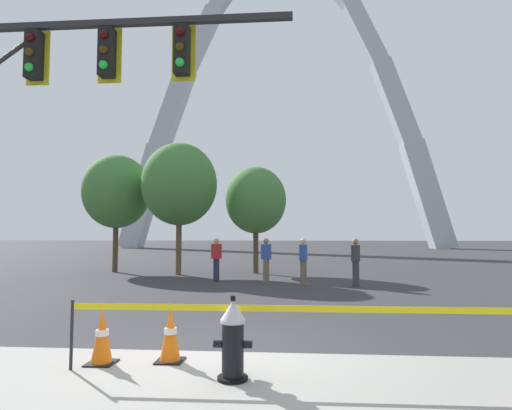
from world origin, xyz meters
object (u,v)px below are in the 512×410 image
at_px(traffic_signal_gantry, 11,90).
at_px(pedestrian_walking_left, 303,261).
at_px(fire_hydrant, 233,340).
at_px(pedestrian_near_trees, 216,259).
at_px(pedestrian_standing_center, 266,260).
at_px(pedestrian_walking_right, 356,262).
at_px(traffic_cone_by_hydrant, 170,335).
at_px(monument_arch, 282,112).
at_px(traffic_cone_mid_sidewalk, 102,337).

distance_m(traffic_signal_gantry, pedestrian_walking_left, 10.02).
distance_m(fire_hydrant, pedestrian_near_trees, 10.78).
xyz_separation_m(pedestrian_walking_left, pedestrian_near_trees, (-3.16, 0.83, 0.00)).
xyz_separation_m(pedestrian_standing_center, pedestrian_walking_right, (3.02, -0.96, 0.00)).
bearing_deg(pedestrian_near_trees, pedestrian_standing_center, -9.19).
bearing_deg(traffic_signal_gantry, pedestrian_near_trees, 73.69).
relative_size(pedestrian_walking_left, pedestrian_walking_right, 1.00).
distance_m(traffic_cone_by_hydrant, pedestrian_walking_left, 9.34).
height_order(traffic_signal_gantry, pedestrian_near_trees, traffic_signal_gantry).
bearing_deg(pedestrian_walking_right, monument_arch, 94.40).
xyz_separation_m(pedestrian_walking_right, pedestrian_near_trees, (-4.87, 1.26, 0.00)).
bearing_deg(monument_arch, pedestrian_walking_left, -87.97).
bearing_deg(fire_hydrant, traffic_cone_mid_sidewalk, 165.12).
xyz_separation_m(traffic_cone_mid_sidewalk, pedestrian_walking_left, (2.95, 9.27, 0.46)).
height_order(pedestrian_walking_left, pedestrian_standing_center, same).
bearing_deg(traffic_cone_mid_sidewalk, traffic_cone_by_hydrant, 10.96).
relative_size(fire_hydrant, traffic_cone_mid_sidewalk, 1.36).
distance_m(monument_arch, pedestrian_walking_left, 43.78).
bearing_deg(pedestrian_near_trees, pedestrian_walking_right, -14.45).
relative_size(pedestrian_standing_center, pedestrian_near_trees, 1.00).
relative_size(traffic_signal_gantry, pedestrian_walking_left, 4.92).
xyz_separation_m(traffic_signal_gantry, pedestrian_walking_left, (5.60, 7.49, -3.59)).
bearing_deg(traffic_cone_mid_sidewalk, fire_hydrant, -14.88).
xyz_separation_m(traffic_signal_gantry, pedestrian_standing_center, (4.29, 8.02, -3.59)).
height_order(monument_arch, pedestrian_standing_center, monument_arch).
height_order(traffic_cone_by_hydrant, pedestrian_near_trees, pedestrian_near_trees).
distance_m(traffic_cone_by_hydrant, traffic_cone_mid_sidewalk, 0.90).
bearing_deg(traffic_signal_gantry, pedestrian_walking_left, 53.24).
bearing_deg(traffic_cone_mid_sidewalk, traffic_signal_gantry, 146.18).
distance_m(traffic_cone_mid_sidewalk, pedestrian_walking_left, 9.74).
bearing_deg(monument_arch, pedestrian_near_trees, -92.51).
relative_size(fire_hydrant, monument_arch, 0.02).
bearing_deg(pedestrian_standing_center, fire_hydrant, -89.00).
bearing_deg(fire_hydrant, traffic_cone_by_hydrant, 145.20).
distance_m(pedestrian_walking_left, pedestrian_near_trees, 3.27).
relative_size(pedestrian_walking_right, pedestrian_near_trees, 1.00).
distance_m(traffic_signal_gantry, pedestrian_standing_center, 9.78).
bearing_deg(fire_hydrant, pedestrian_near_trees, 100.87).
bearing_deg(traffic_cone_by_hydrant, pedestrian_walking_left, 77.17).
bearing_deg(fire_hydrant, traffic_signal_gantry, 153.20).
bearing_deg(traffic_cone_mid_sidewalk, monument_arch, 88.24).
bearing_deg(pedestrian_walking_right, traffic_cone_mid_sidewalk, -117.78).
bearing_deg(traffic_cone_mid_sidewalk, pedestrian_standing_center, 80.48).
xyz_separation_m(traffic_cone_by_hydrant, monument_arch, (0.64, 49.43, 17.41)).
height_order(fire_hydrant, pedestrian_walking_left, pedestrian_walking_left).
xyz_separation_m(traffic_cone_mid_sidewalk, traffic_signal_gantry, (-2.65, 1.77, 4.05)).
distance_m(traffic_cone_by_hydrant, pedestrian_near_trees, 10.00).
distance_m(fire_hydrant, pedestrian_walking_right, 9.75).
bearing_deg(pedestrian_near_trees, traffic_cone_by_hydrant, -83.73).
relative_size(monument_arch, pedestrian_walking_left, 26.78).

